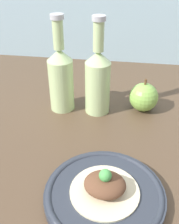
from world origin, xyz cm
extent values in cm
cube|color=brown|center=(0.00, 0.00, -2.00)|extent=(180.00, 110.00, 4.00)
cylinder|color=#2D333D|center=(-0.58, -16.14, 0.90)|extent=(22.74, 22.74, 1.80)
torus|color=#2D333D|center=(-0.58, -16.14, 1.53)|extent=(22.18, 22.18, 1.26)
cylinder|color=beige|center=(-0.58, -16.14, 2.00)|extent=(13.03, 13.03, 0.40)
ellipsoid|color=brown|center=(-0.58, -16.14, 3.84)|extent=(7.75, 6.59, 3.28)
sphere|color=#4CA34C|center=(-0.58, -16.14, 6.18)|extent=(2.32, 2.32, 2.32)
cylinder|color=#B7D18E|center=(-16.00, 14.37, 7.31)|extent=(6.87, 6.87, 14.63)
cone|color=#B7D18E|center=(-16.00, 14.37, 16.18)|extent=(6.87, 6.87, 3.09)
cylinder|color=#B7D18E|center=(-16.00, 14.37, 21.48)|extent=(2.75, 2.75, 7.51)
cylinder|color=#B7B7BC|center=(-16.00, 14.37, 25.83)|extent=(3.44, 3.44, 1.20)
cylinder|color=#B7D18E|center=(-5.83, 14.37, 7.31)|extent=(6.87, 6.87, 14.63)
cone|color=#B7D18E|center=(-5.83, 14.37, 16.18)|extent=(6.87, 6.87, 3.09)
cylinder|color=#B7D18E|center=(-5.83, 14.37, 21.48)|extent=(2.75, 2.75, 7.51)
cylinder|color=#B7B7BC|center=(-5.83, 14.37, 25.83)|extent=(3.44, 3.44, 1.20)
sphere|color=#84B74C|center=(7.02, 16.83, 4.07)|extent=(8.13, 8.13, 8.13)
cylinder|color=brown|center=(7.02, 16.83, 8.77)|extent=(0.65, 0.65, 1.83)
camera|label=1|loc=(1.57, -48.84, 40.98)|focal=42.00mm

